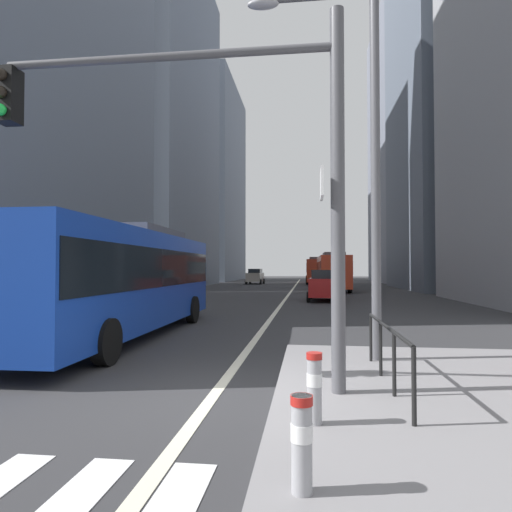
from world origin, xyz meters
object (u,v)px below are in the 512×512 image
Objects in this scene: bollard_left at (302,438)px; bollard_right at (314,384)px; street_lamp_post at (375,117)px; city_bus_red_receding at (333,270)px; car_oncoming_mid at (255,276)px; traffic_signal_gantry at (216,142)px; car_receding_near at (324,285)px; sedan_white_oncoming at (27,300)px; city_bus_red_distant at (316,270)px; city_bus_blue_oncoming at (123,276)px.

bollard_left is 1.67m from bollard_right.
street_lamp_post reaches higher than bollard_left.
car_oncoming_mid is (-8.96, 15.06, -0.85)m from city_bus_red_receding.
street_lamp_post is (2.90, 2.58, 1.19)m from traffic_signal_gantry.
car_receding_near is (-1.20, -12.56, -0.84)m from city_bus_red_receding.
car_receding_near reaches higher than bollard_right.
street_lamp_post reaches higher than car_oncoming_mid.
bollard_right is (-1.35, -3.96, -4.65)m from street_lamp_post.
city_bus_red_receding is at bearing 86.49° from bollard_left.
street_lamp_post is 7.46m from bollard_left.
sedan_white_oncoming is 44.83m from city_bus_red_distant.
traffic_signal_gantry is at bearing -54.27° from city_bus_blue_oncoming.
car_oncoming_mid is (2.63, 41.66, -0.00)m from sedan_white_oncoming.
sedan_white_oncoming is 0.73× the size of traffic_signal_gantry.
sedan_white_oncoming and car_receding_near have the same top height.
sedan_white_oncoming is 5.00× the size of bollard_right.
street_lamp_post reaches higher than city_bus_blue_oncoming.
street_lamp_post is at bearing -88.60° from car_receding_near.
traffic_signal_gantry is at bearing 114.93° from bollard_left.
city_bus_red_receding is 0.91× the size of city_bus_red_distant.
traffic_signal_gantry is (7.94, -6.78, 3.11)m from sedan_white_oncoming.
sedan_white_oncoming is at bearing 163.05° from city_bus_blue_oncoming.
traffic_signal_gantry is at bearing -96.24° from city_bus_red_receding.
city_bus_blue_oncoming and city_bus_red_distant have the same top height.
traffic_signal_gantry is at bearing 138.16° from bollard_right.
city_bus_blue_oncoming is at bearing 156.46° from street_lamp_post.
bollard_left is at bearing -65.07° from traffic_signal_gantry.
traffic_signal_gantry is 4.04m from bollard_right.
city_bus_blue_oncoming is 13.64× the size of bollard_left.
bollard_left is (-2.23, -36.44, -1.22)m from city_bus_red_receding.
city_bus_red_receding is 17.03m from city_bus_red_distant.
bollard_left is at bearing -93.51° from city_bus_red_receding.
traffic_signal_gantry reaches higher than car_oncoming_mid.
city_bus_red_receding is 12.64m from car_receding_near.
city_bus_red_receding reaches higher than sedan_white_oncoming.
city_bus_red_receding is at bearing 88.60° from street_lamp_post.
city_bus_blue_oncoming is at bearing 125.73° from traffic_signal_gantry.
bollard_left is 0.95× the size of bollard_right.
car_receding_near is (-0.03, -29.55, -0.85)m from city_bus_red_distant.
street_lamp_post is at bearing 71.17° from bollard_right.
city_bus_red_receding is at bearing 74.56° from city_bus_blue_oncoming.
bollard_left is at bearing -57.81° from city_bus_blue_oncoming.
car_oncoming_mid is at bearing 120.76° from city_bus_red_receding.
car_receding_near reaches higher than bollard_left.
city_bus_blue_oncoming is 1.06× the size of city_bus_red_receding.
city_bus_blue_oncoming reaches higher than bollard_left.
street_lamp_post is 6.25m from bollard_right.
city_bus_red_distant is 2.80× the size of car_oncoming_mid.
traffic_signal_gantry is (-2.45, -20.83, 3.11)m from car_receding_near.
car_oncoming_mid is at bearing 105.69° from car_receding_near.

